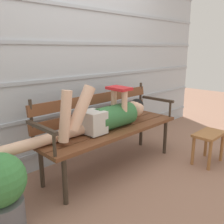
# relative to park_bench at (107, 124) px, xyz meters

# --- Properties ---
(ground_plane) EXTENTS (12.00, 12.00, 0.00)m
(ground_plane) POSITION_rel_park_bench_xyz_m (-0.00, -0.22, -0.51)
(ground_plane) COLOR #936B56
(house_siding) EXTENTS (5.08, 0.08, 2.35)m
(house_siding) POSITION_rel_park_bench_xyz_m (-0.00, 0.50, 0.67)
(house_siding) COLOR #B2BCC6
(house_siding) RESTS_ON ground
(park_bench) EXTENTS (1.73, 0.52, 0.87)m
(park_bench) POSITION_rel_park_bench_xyz_m (0.00, 0.00, 0.00)
(park_bench) COLOR brown
(park_bench) RESTS_ON ground
(reclining_person) EXTENTS (1.69, 0.26, 0.52)m
(reclining_person) POSITION_rel_park_bench_xyz_m (-0.11, -0.07, 0.12)
(reclining_person) COLOR #33703D
(footstool) EXTENTS (0.42, 0.25, 0.37)m
(footstool) POSITION_rel_park_bench_xyz_m (0.88, -0.77, -0.22)
(footstool) COLOR #9E6638
(footstool) RESTS_ON ground
(potted_plant) EXTENTS (0.39, 0.39, 0.61)m
(potted_plant) POSITION_rel_park_bench_xyz_m (-1.27, -0.22, -0.18)
(potted_plant) COLOR slate
(potted_plant) RESTS_ON ground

